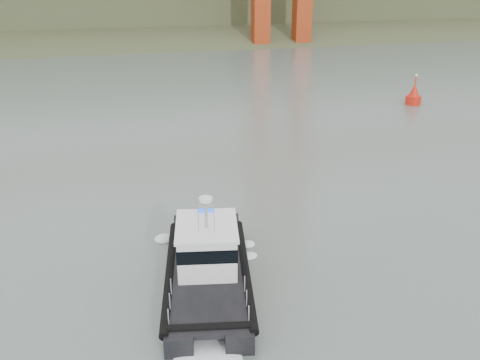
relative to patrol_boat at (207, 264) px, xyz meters
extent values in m
plane|color=slate|center=(5.23, 0.07, -1.28)|extent=(400.00, 400.00, 0.00)
cube|color=#384427|center=(5.23, 92.07, -1.28)|extent=(500.00, 44.72, 16.25)
cube|color=black|center=(-1.30, 0.05, -0.88)|extent=(2.93, 10.62, 1.15)
cube|color=black|center=(1.25, -0.36, -0.88)|extent=(2.93, 10.62, 1.15)
cube|color=black|center=(-0.10, -0.63, -0.42)|extent=(5.25, 9.62, 0.24)
cube|color=white|center=(0.05, 0.32, 0.80)|extent=(3.40, 3.87, 2.21)
cube|color=black|center=(0.05, 0.32, 1.20)|extent=(3.46, 3.94, 0.72)
cube|color=white|center=(0.05, 0.32, 1.98)|extent=(3.62, 4.09, 0.15)
cylinder|color=#999BA1|center=(0.01, 0.04, 2.77)|extent=(0.15, 0.15, 1.73)
cylinder|color=white|center=(0.01, 0.04, 3.58)|extent=(0.67, 0.67, 0.17)
cylinder|color=red|center=(29.04, 30.24, -0.89)|extent=(1.76, 1.76, 1.17)
cone|color=red|center=(29.04, 30.24, 0.28)|extent=(1.37, 1.37, 1.76)
cylinder|color=red|center=(29.04, 30.24, 1.45)|extent=(0.16, 0.16, 0.98)
sphere|color=#E5D87F|center=(29.04, 30.24, 2.04)|extent=(0.29, 0.29, 0.29)
camera|label=1|loc=(-3.73, -23.08, 14.49)|focal=40.00mm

